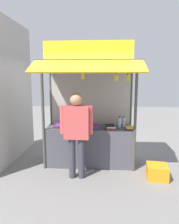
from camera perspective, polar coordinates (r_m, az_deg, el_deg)
name	(u,v)px	position (r m, az deg, el deg)	size (l,w,h in m)	color
ground_plane	(90,164)	(4.98, 0.00, -14.18)	(20.00, 20.00, 0.00)	slate
stall_counter	(90,146)	(4.82, 0.00, -9.35)	(1.96, 0.63, 0.89)	#4C4C56
stall_structure	(90,95)	(4.67, 0.07, 4.89)	(2.16, 1.46, 2.71)	#4C4742
water_bottle_center	(78,120)	(4.78, -3.12, -2.25)	(0.09, 0.09, 0.31)	silver
water_bottle_far_left	(71,121)	(4.89, -5.21, -2.42)	(0.06, 0.06, 0.23)	silver
water_bottle_far_right	(124,122)	(4.81, 9.61, -2.71)	(0.07, 0.07, 0.23)	silver
water_bottle_mid_left	(120,122)	(4.72, 8.38, -2.78)	(0.07, 0.07, 0.25)	silver
magazine_stack_rear_center	(130,128)	(4.59, 11.27, -4.42)	(0.23, 0.32, 0.05)	blue
magazine_stack_front_right	(110,127)	(4.57, 5.86, -4.16)	(0.23, 0.32, 0.08)	purple
magazine_stack_right	(93,128)	(4.56, 1.06, -4.39)	(0.25, 0.26, 0.04)	blue
magazine_stack_back_right	(60,126)	(4.73, -8.22, -3.76)	(0.27, 0.33, 0.07)	green
banana_bunch_inner_left	(128,77)	(4.18, 10.62, 9.49)	(0.10, 0.10, 0.30)	#332D23
banana_bunch_inner_right	(83,76)	(4.17, -1.88, 10.05)	(0.09, 0.09, 0.26)	#332D23
banana_bunch_leftmost	(116,77)	(4.16, 7.40, 9.61)	(0.10, 0.10, 0.30)	#332D23
vendor_person	(77,128)	(4.01, -3.64, -4.46)	(0.65, 0.25, 1.72)	#383842
plastic_crate	(157,172)	(4.48, 18.34, -15.53)	(0.40, 0.40, 0.28)	orange
neighbour_wall	(11,91)	(5.36, -21.12, 5.44)	(0.20, 2.40, 3.37)	#B5B0A9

